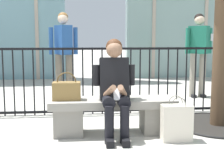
{
  "coord_description": "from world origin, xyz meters",
  "views": [
    {
      "loc": [
        -0.35,
        -3.7,
        1.23
      ],
      "look_at": [
        0.0,
        0.1,
        0.75
      ],
      "focal_mm": 47.61,
      "sensor_mm": 36.0,
      "label": 1
    }
  ],
  "objects_px": {
    "handbag_on_bench": "(67,90)",
    "shopping_bag": "(177,123)",
    "bystander_at_railing": "(64,49)",
    "seated_person_with_phone": "(115,85)",
    "stone_bench": "(113,112)",
    "bystander_further_back": "(198,49)"
  },
  "relations": [
    {
      "from": "handbag_on_bench",
      "to": "bystander_at_railing",
      "type": "relative_size",
      "value": 0.2
    },
    {
      "from": "stone_bench",
      "to": "bystander_at_railing",
      "type": "distance_m",
      "value": 2.38
    },
    {
      "from": "stone_bench",
      "to": "shopping_bag",
      "type": "bearing_deg",
      "value": -26.13
    },
    {
      "from": "bystander_at_railing",
      "to": "bystander_further_back",
      "type": "height_order",
      "value": "same"
    },
    {
      "from": "stone_bench",
      "to": "bystander_further_back",
      "type": "bearing_deg",
      "value": 48.09
    },
    {
      "from": "bystander_at_railing",
      "to": "shopping_bag",
      "type": "bearing_deg",
      "value": -59.16
    },
    {
      "from": "handbag_on_bench",
      "to": "shopping_bag",
      "type": "height_order",
      "value": "handbag_on_bench"
    },
    {
      "from": "handbag_on_bench",
      "to": "shopping_bag",
      "type": "xyz_separation_m",
      "value": [
        1.31,
        -0.35,
        -0.35
      ]
    },
    {
      "from": "seated_person_with_phone",
      "to": "bystander_further_back",
      "type": "distance_m",
      "value": 3.06
    },
    {
      "from": "handbag_on_bench",
      "to": "bystander_further_back",
      "type": "relative_size",
      "value": 0.2
    },
    {
      "from": "shopping_bag",
      "to": "handbag_on_bench",
      "type": "bearing_deg",
      "value": 165.12
    },
    {
      "from": "seated_person_with_phone",
      "to": "stone_bench",
      "type": "bearing_deg",
      "value": 96.03
    },
    {
      "from": "stone_bench",
      "to": "bystander_at_railing",
      "type": "height_order",
      "value": "bystander_at_railing"
    },
    {
      "from": "stone_bench",
      "to": "shopping_bag",
      "type": "xyz_separation_m",
      "value": [
        0.73,
        -0.36,
        -0.05
      ]
    },
    {
      "from": "shopping_bag",
      "to": "bystander_at_railing",
      "type": "relative_size",
      "value": 0.32
    },
    {
      "from": "handbag_on_bench",
      "to": "seated_person_with_phone",
      "type": "bearing_deg",
      "value": -11.31
    },
    {
      "from": "seated_person_with_phone",
      "to": "bystander_at_railing",
      "type": "bearing_deg",
      "value": 108.84
    },
    {
      "from": "handbag_on_bench",
      "to": "shopping_bag",
      "type": "distance_m",
      "value": 1.4
    },
    {
      "from": "bystander_at_railing",
      "to": "seated_person_with_phone",
      "type": "bearing_deg",
      "value": -71.16
    },
    {
      "from": "bystander_at_railing",
      "to": "bystander_further_back",
      "type": "bearing_deg",
      "value": 1.25
    },
    {
      "from": "seated_person_with_phone",
      "to": "handbag_on_bench",
      "type": "height_order",
      "value": "seated_person_with_phone"
    },
    {
      "from": "handbag_on_bench",
      "to": "shopping_bag",
      "type": "bearing_deg",
      "value": -14.88
    }
  ]
}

